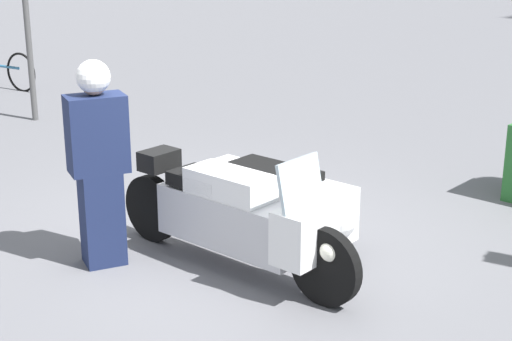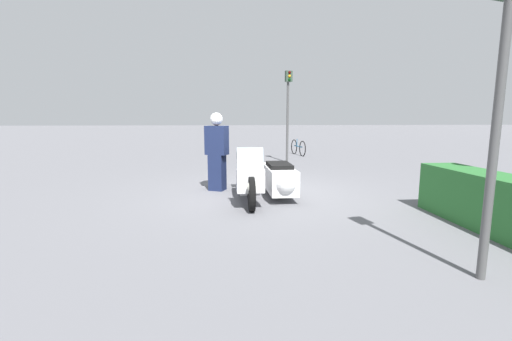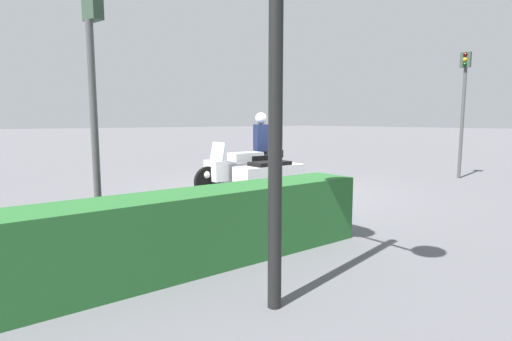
{
  "view_description": "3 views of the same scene",
  "coord_description": "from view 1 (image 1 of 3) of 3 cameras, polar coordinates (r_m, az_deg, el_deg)",
  "views": [
    {
      "loc": [
        4.92,
        -4.89,
        2.9
      ],
      "look_at": [
        0.27,
        0.37,
        0.67
      ],
      "focal_mm": 55.0,
      "sensor_mm": 36.0,
      "label": 1
    },
    {
      "loc": [
        7.69,
        -0.81,
        1.69
      ],
      "look_at": [
        1.41,
        -0.22,
        0.73
      ],
      "focal_mm": 24.0,
      "sensor_mm": 36.0,
      "label": 2
    },
    {
      "loc": [
        5.91,
        7.06,
        1.63
      ],
      "look_at": [
        1.09,
        0.71,
        0.62
      ],
      "focal_mm": 28.0,
      "sensor_mm": 36.0,
      "label": 3
    }
  ],
  "objects": [
    {
      "name": "officer_rider",
      "position": [
        6.85,
        -11.39,
        0.82
      ],
      "size": [
        0.48,
        0.57,
        1.82
      ],
      "rotation": [
        0.0,
        0.0,
        -0.42
      ],
      "color": "#192347",
      "rests_on": "ground"
    },
    {
      "name": "bicycle_parked",
      "position": [
        15.15,
        -18.05,
        7.01
      ],
      "size": [
        1.75,
        0.33,
        0.76
      ],
      "rotation": [
        0.0,
        0.0,
        0.16
      ],
      "color": "black",
      "rests_on": "ground"
    },
    {
      "name": "ground_plane",
      "position": [
        7.52,
        -3.43,
        -5.1
      ],
      "size": [
        160.0,
        160.0,
        0.0
      ],
      "primitive_type": "plane",
      "color": "slate"
    },
    {
      "name": "police_motorcycle",
      "position": [
        6.99,
        0.46,
        -2.8
      ],
      "size": [
        2.66,
        1.24,
        1.15
      ],
      "rotation": [
        0.0,
        0.0,
        0.01
      ],
      "color": "black",
      "rests_on": "ground"
    }
  ]
}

